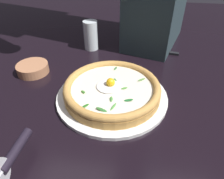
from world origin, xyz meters
TOP-DOWN VIEW (x-y plane):
  - ground_plane at (0.00, 0.00)m, footprint 2.40×2.40m
  - pizza_plate at (0.01, -0.01)m, footprint 0.35×0.35m
  - pizza at (0.01, -0.01)m, footprint 0.30×0.30m
  - side_bowl at (-0.09, -0.32)m, footprint 0.12×0.12m
  - pizza_cutter at (0.30, -0.18)m, footprint 0.17×0.02m
  - table_knife at (-0.32, 0.17)m, footprint 0.05×0.20m
  - drinking_glass at (-0.32, -0.15)m, footprint 0.06×0.06m

SIDE VIEW (x-z plane):
  - ground_plane at x=0.00m, z-range -0.03..0.00m
  - table_knife at x=-0.32m, z-range 0.00..0.01m
  - pizza_plate at x=0.01m, z-range 0.00..0.01m
  - side_bowl at x=-0.09m, z-range 0.00..0.03m
  - pizza at x=0.01m, z-range 0.01..0.06m
  - pizza_cutter at x=0.30m, z-range 0.00..0.09m
  - drinking_glass at x=-0.32m, z-range -0.01..0.12m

